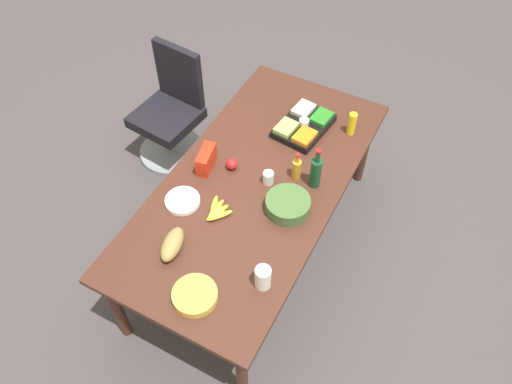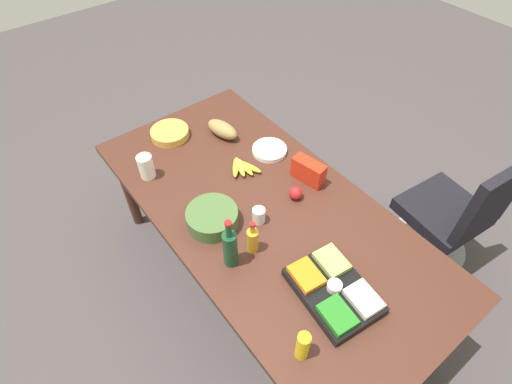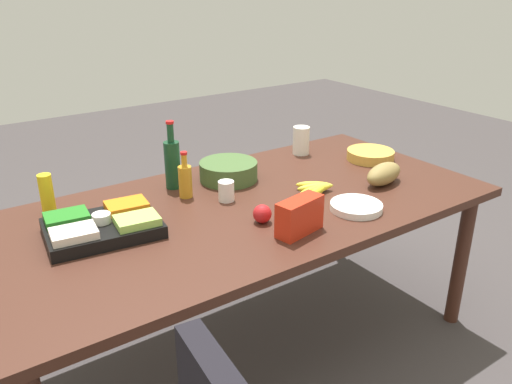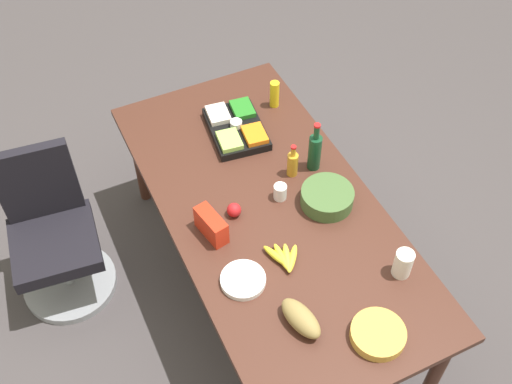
{
  "view_description": "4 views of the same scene",
  "coord_description": "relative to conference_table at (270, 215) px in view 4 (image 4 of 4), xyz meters",
  "views": [
    {
      "loc": [
        -1.89,
        -1.0,
        3.29
      ],
      "look_at": [
        -0.12,
        -0.07,
        0.83
      ],
      "focal_mm": 35.85,
      "sensor_mm": 36.0,
      "label": 1
    },
    {
      "loc": [
        1.1,
        -0.92,
        2.48
      ],
      "look_at": [
        -0.12,
        0.03,
        0.79
      ],
      "focal_mm": 28.22,
      "sensor_mm": 36.0,
      "label": 2
    },
    {
      "loc": [
        1.13,
        1.72,
        1.69
      ],
      "look_at": [
        -0.07,
        0.0,
        0.8
      ],
      "focal_mm": 36.57,
      "sensor_mm": 36.0,
      "label": 3
    },
    {
      "loc": [
        -1.87,
        0.97,
        3.32
      ],
      "look_at": [
        0.05,
        0.06,
        0.86
      ],
      "focal_mm": 44.04,
      "sensor_mm": 36.0,
      "label": 4
    }
  ],
  "objects": [
    {
      "name": "ground_plane",
      "position": [
        0.0,
        0.0,
        -0.69
      ],
      "size": [
        10.0,
        10.0,
        0.0
      ],
      "primitive_type": "plane",
      "color": "#433D3E"
    },
    {
      "name": "conference_table",
      "position": [
        0.0,
        0.0,
        0.0
      ],
      "size": [
        2.2,
        1.07,
        0.76
      ],
      "color": "#442419",
      "rests_on": "ground"
    },
    {
      "name": "office_chair",
      "position": [
        0.58,
        1.1,
        -0.32
      ],
      "size": [
        0.56,
        0.56,
        0.98
      ],
      "color": "gray",
      "rests_on": "ground"
    },
    {
      "name": "bread_loaf",
      "position": [
        -0.68,
        0.18,
        0.12
      ],
      "size": [
        0.26,
        0.16,
        0.1
      ],
      "primitive_type": "ellipsoid",
      "rotation": [
        0.0,
        0.0,
        0.22
      ],
      "color": "olive",
      "rests_on": "conference_table"
    },
    {
      "name": "mayo_jar",
      "position": [
        -0.64,
        -0.39,
        0.15
      ],
      "size": [
        0.1,
        0.1,
        0.15
      ],
      "primitive_type": "cylinder",
      "rotation": [
        0.0,
        0.0,
        -0.09
      ],
      "color": "white",
      "rests_on": "conference_table"
    },
    {
      "name": "paper_cup",
      "position": [
        0.04,
        -0.08,
        0.11
      ],
      "size": [
        0.08,
        0.08,
        0.09
      ],
      "primitive_type": "cylinder",
      "rotation": [
        0.0,
        0.0,
        -0.21
      ],
      "color": "white",
      "rests_on": "conference_table"
    },
    {
      "name": "banana_bunch",
      "position": [
        -0.34,
        0.09,
        0.09
      ],
      "size": [
        0.21,
        0.18,
        0.04
      ],
      "color": "yellow",
      "rests_on": "conference_table"
    },
    {
      "name": "mustard_bottle",
      "position": [
        0.71,
        -0.38,
        0.16
      ],
      "size": [
        0.06,
        0.06,
        0.17
      ],
      "primitive_type": "cylinder",
      "rotation": [
        0.0,
        0.0,
        0.09
      ],
      "color": "yellow",
      "rests_on": "conference_table"
    },
    {
      "name": "veggie_tray",
      "position": [
        0.59,
        -0.07,
        0.11
      ],
      "size": [
        0.45,
        0.35,
        0.09
      ],
      "color": "black",
      "rests_on": "conference_table"
    },
    {
      "name": "salad_bowl",
      "position": [
        -0.1,
        -0.28,
        0.11
      ],
      "size": [
        0.33,
        0.33,
        0.09
      ],
      "primitive_type": "cylinder",
      "rotation": [
        0.0,
        0.0,
        -0.22
      ],
      "color": "#426030",
      "rests_on": "conference_table"
    },
    {
      "name": "apple_red",
      "position": [
        0.03,
        0.19,
        0.11
      ],
      "size": [
        0.08,
        0.08,
        0.08
      ],
      "primitive_type": "sphere",
      "rotation": [
        0.0,
        0.0,
        -0.12
      ],
      "color": "#B41C1F",
      "rests_on": "conference_table"
    },
    {
      "name": "paper_plate_stack",
      "position": [
        -0.36,
        0.32,
        0.08
      ],
      "size": [
        0.25,
        0.25,
        0.03
      ],
      "primitive_type": "cylinder",
      "rotation": [
        0.0,
        0.0,
        0.17
      ],
      "color": "white",
      "rests_on": "conference_table"
    },
    {
      "name": "wine_bottle",
      "position": [
        0.16,
        -0.35,
        0.19
      ],
      "size": [
        0.09,
        0.09,
        0.32
      ],
      "color": "#154125",
      "rests_on": "conference_table"
    },
    {
      "name": "chip_bowl",
      "position": [
        -0.89,
        -0.1,
        0.1
      ],
      "size": [
        0.27,
        0.27,
        0.05
      ],
      "primitive_type": "cylinder",
      "rotation": [
        0.0,
        0.0,
        -0.08
      ],
      "color": "gold",
      "rests_on": "conference_table"
    },
    {
      "name": "dressing_bottle",
      "position": [
        0.16,
        -0.22,
        0.15
      ],
      "size": [
        0.08,
        0.08,
        0.21
      ],
      "color": "gold",
      "rests_on": "conference_table"
    },
    {
      "name": "chip_bag_red",
      "position": [
        -0.03,
        0.35,
        0.14
      ],
      "size": [
        0.21,
        0.12,
        0.14
      ],
      "primitive_type": "cube",
      "rotation": [
        0.0,
        0.0,
        0.2
      ],
      "color": "red",
      "rests_on": "conference_table"
    }
  ]
}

